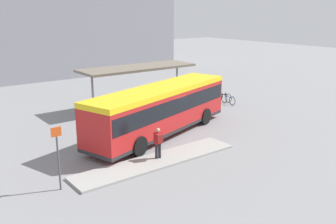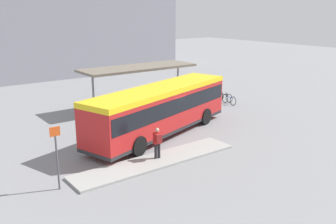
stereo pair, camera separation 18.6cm
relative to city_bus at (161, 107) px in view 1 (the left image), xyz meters
The scene contains 12 objects.
ground_plane 1.75m from the city_bus, 162.76° to the right, with size 120.00×120.00×0.00m, color gray.
curb_island 4.67m from the city_bus, 128.74° to the right, with size 9.05×1.80×0.12m.
city_bus is the anchor object (origin of this frame).
pedestrian_waiting 4.21m from the city_bus, 128.08° to the right, with size 0.42×0.46×1.60m.
bicycle_blue 9.48m from the city_bus, 17.89° to the left, with size 0.48×1.69×0.73m.
bicycle_black 10.15m from the city_bus, 21.99° to the left, with size 0.48×1.74×0.75m.
bicycle_orange 10.36m from the city_bus, 26.91° to the left, with size 0.48×1.64×0.71m.
station_shelter 7.19m from the city_bus, 68.19° to the left, with size 9.17×3.11×3.21m.
potted_planter_near_shelter 3.77m from the city_bus, 94.90° to the left, with size 0.96×0.96×1.34m.
potted_planter_far_side 4.72m from the city_bus, 55.91° to the left, with size 0.85×0.85×1.26m.
platform_sign 8.44m from the city_bus, 156.95° to the right, with size 0.44×0.08×2.80m.
station_building 28.16m from the city_bus, 83.73° to the left, with size 29.76×12.58×10.69m.
Camera 1 is at (-12.95, -17.66, 7.44)m, focal length 40.00 mm.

